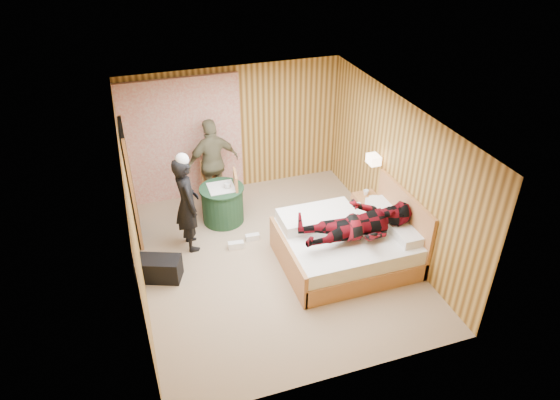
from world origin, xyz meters
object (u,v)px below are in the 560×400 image
object	(u,v)px
bed	(348,244)
man_at_table	(213,163)
wall_lamp	(374,159)
woman_standing	(187,204)
chair_near	(230,193)
chair_far	(214,179)
duffel_bag	(159,269)
man_on_bed	(360,217)
nightstand	(368,211)
round_table	(223,204)

from	to	relation	value
bed	man_at_table	world-z (taller)	man_at_table
wall_lamp	bed	distance (m)	1.54
woman_standing	chair_near	bearing A→B (deg)	-62.89
wall_lamp	bed	bearing A→B (deg)	-132.45
chair_far	man_at_table	world-z (taller)	man_at_table
chair_near	duffel_bag	size ratio (longest dim) A/B	1.48
duffel_bag	man_on_bed	xyz separation A→B (m)	(3.00, -0.74, 0.81)
bed	chair_near	distance (m)	2.33
wall_lamp	duffel_bag	bearing A→B (deg)	-174.44
nightstand	chair_far	size ratio (longest dim) A/B	0.63
man_at_table	wall_lamp	bearing A→B (deg)	136.74
nightstand	woman_standing	bearing A→B (deg)	172.93
nightstand	duffel_bag	world-z (taller)	nightstand
chair_near	man_on_bed	world-z (taller)	man_on_bed
round_table	duffel_bag	bearing A→B (deg)	-135.77
woman_standing	man_at_table	distance (m)	1.42
wall_lamp	round_table	bearing A→B (deg)	160.02
man_at_table	duffel_bag	bearing A→B (deg)	45.16
nightstand	round_table	bearing A→B (deg)	158.43
man_at_table	man_on_bed	size ratio (longest dim) A/B	0.97
bed	chair_near	bearing A→B (deg)	131.32
chair_near	woman_standing	xyz separation A→B (m)	(-0.83, -0.54, 0.27)
woman_standing	man_on_bed	size ratio (longest dim) A/B	0.95
wall_lamp	nightstand	bearing A→B (deg)	-125.10
bed	round_table	xyz separation A→B (m)	(-1.67, 1.78, 0.03)
man_on_bed	woman_standing	bearing A→B (deg)	149.08
wall_lamp	nightstand	size ratio (longest dim) A/B	0.44
round_table	man_on_bed	bearing A→B (deg)	-49.72
wall_lamp	duffel_bag	xyz separation A→B (m)	(-3.77, -0.37, -1.11)
wall_lamp	man_at_table	world-z (taller)	man_at_table
woman_standing	duffel_bag	bearing A→B (deg)	132.59
chair_far	man_on_bed	size ratio (longest dim) A/B	0.53
nightstand	round_table	distance (m)	2.61
bed	man_on_bed	world-z (taller)	man_on_bed
bed	round_table	world-z (taller)	bed
chair_near	bed	bearing A→B (deg)	49.25
round_table	chair_near	world-z (taller)	chair_near
chair_near	duffel_bag	world-z (taller)	chair_near
wall_lamp	man_on_bed	bearing A→B (deg)	-124.95
wall_lamp	bed	xyz separation A→B (m)	(-0.80, -0.88, -0.97)
round_table	woman_standing	xyz separation A→B (m)	(-0.69, -0.57, 0.48)
wall_lamp	chair_far	world-z (taller)	wall_lamp
wall_lamp	woman_standing	size ratio (longest dim) A/B	0.16
man_at_table	man_on_bed	xyz separation A→B (m)	(1.70, -2.67, 0.14)
man_on_bed	wall_lamp	bearing A→B (deg)	55.05
bed	chair_far	xyz separation A→B (m)	(-1.68, 2.41, 0.21)
wall_lamp	duffel_bag	world-z (taller)	wall_lamp
round_table	chair_far	size ratio (longest dim) A/B	0.86
chair_near	man_on_bed	distance (m)	2.55
wall_lamp	chair_far	xyz separation A→B (m)	(-2.49, 1.54, -0.76)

